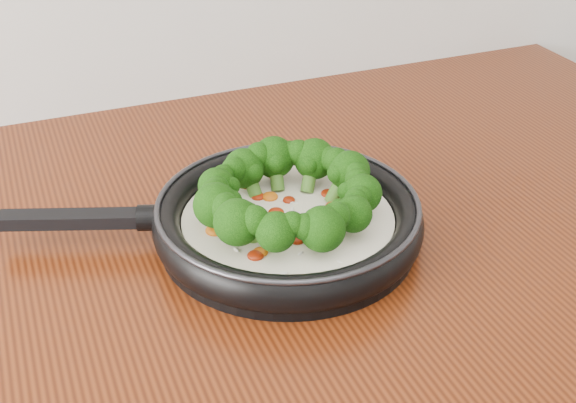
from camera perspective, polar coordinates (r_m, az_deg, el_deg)
name	(u,v)px	position (r m, az deg, el deg)	size (l,w,h in m)	color
skillet	(285,214)	(0.82, -0.21, -0.92)	(0.49, 0.38, 0.09)	black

